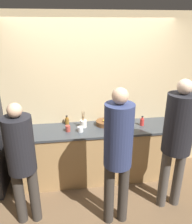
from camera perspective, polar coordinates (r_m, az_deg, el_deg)
ground_plane at (r=3.63m, az=0.33°, el=-19.57°), size 14.00×14.00×0.00m
wall_back at (r=3.55m, az=-1.15°, el=3.74°), size 5.20×0.06×2.60m
counter at (r=3.63m, az=-0.47°, el=-10.58°), size 2.55×0.63×0.90m
person_left at (r=2.74m, az=-18.92°, el=-11.12°), size 0.33×0.33×1.63m
person_center at (r=2.55m, az=5.76°, el=-9.75°), size 0.33×0.33×1.80m
person_right at (r=2.95m, az=20.52°, el=-5.68°), size 0.37×0.37×1.82m
fruit_bowl at (r=3.50m, az=2.19°, el=-2.83°), size 0.26×0.26×0.11m
utensil_crock at (r=3.43m, az=-3.34°, el=-2.96°), size 0.11×0.11×0.26m
bottle_amber at (r=3.55m, az=-7.60°, el=-2.33°), size 0.06×0.06×0.15m
bottle_red at (r=3.56m, az=11.94°, el=-2.51°), size 0.06×0.06×0.16m
cup_red at (r=3.32m, az=-7.35°, el=-4.30°), size 0.07×0.07×0.10m
cup_white at (r=3.29m, az=-4.11°, el=-4.52°), size 0.08×0.08×0.08m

